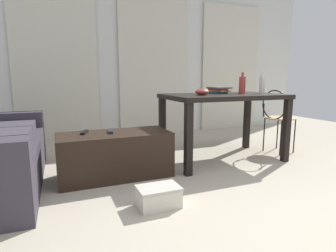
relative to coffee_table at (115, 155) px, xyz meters
The scene contains 14 objects.
ground_plane 1.12m from the coffee_table, ahead, with size 8.33×8.33×0.00m, color #B2A893.
wall_back 2.50m from the coffee_table, 61.09° to the left, with size 6.07×0.10×2.60m, color silver.
curtains 2.37m from the coffee_table, 60.01° to the left, with size 4.31×0.03×2.30m.
coffee_table is the anchor object (origin of this frame).
craft_table 1.39m from the coffee_table, ahead, with size 1.37×0.81×0.78m.
wire_chair 2.16m from the coffee_table, ahead, with size 0.38×0.39×0.82m.
bottle_near 1.91m from the coffee_table, ahead, with size 0.06×0.06×0.26m.
bottle_far 1.69m from the coffee_table, ahead, with size 0.08×0.08×0.25m.
bowl 1.15m from the coffee_table, ahead, with size 0.15×0.15×0.07m, color #9E3833.
book_stack 1.50m from the coffee_table, 11.39° to the left, with size 0.22×0.32×0.08m.
scissors 1.83m from the coffee_table, ahead, with size 0.11×0.04×0.00m.
tv_remote_primary 0.24m from the coffee_table, 111.16° to the left, with size 0.04×0.19×0.02m, color #232326.
tv_remote_secondary 0.37m from the coffee_table, 159.26° to the left, with size 0.04×0.17×0.02m, color black.
shoebox 0.82m from the coffee_table, 77.98° to the right, with size 0.32×0.22×0.16m.
Camera 1 is at (-1.61, -1.14, 0.96)m, focal length 29.53 mm.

